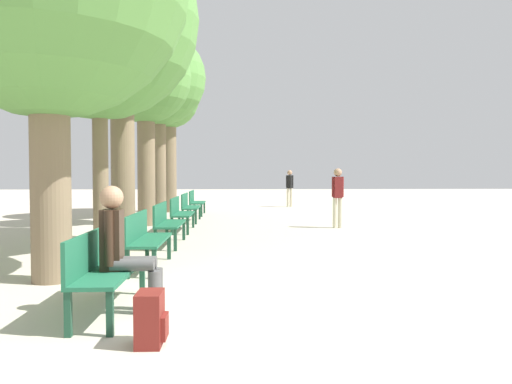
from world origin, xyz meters
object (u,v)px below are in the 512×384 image
(bench_row_1, at_px, (144,236))
(tree_row_4, at_px, (159,80))
(tree_row_2, at_px, (121,27))
(pedestrian_mid, at_px, (290,186))
(backpack, at_px, (151,319))
(bench_row_5, at_px, (195,201))
(tree_row_1, at_px, (99,20))
(bench_row_4, at_px, (189,205))
(bench_row_3, at_px, (180,211))
(tree_row_3, at_px, (146,81))
(person_seated, at_px, (124,246))
(tree_row_5, at_px, (169,104))
(pedestrian_near, at_px, (338,194))
(bench_row_2, at_px, (166,221))
(bench_row_0, at_px, (102,265))

(bench_row_1, distance_m, tree_row_4, 9.65)
(tree_row_2, xyz_separation_m, pedestrian_mid, (4.84, 10.38, -3.74))
(backpack, bearing_deg, bench_row_1, 100.99)
(bench_row_5, xyz_separation_m, tree_row_1, (-1.08, -8.18, 3.74))
(bench_row_4, xyz_separation_m, pedestrian_mid, (3.76, 6.48, 0.41))
(bench_row_3, distance_m, tree_row_4, 5.63)
(tree_row_4, bearing_deg, bench_row_1, -82.95)
(tree_row_3, distance_m, backpack, 10.66)
(bench_row_1, xyz_separation_m, bench_row_4, (0.00, 7.33, 0.00))
(tree_row_2, relative_size, tree_row_3, 1.17)
(tree_row_3, bearing_deg, person_seated, -81.54)
(tree_row_5, distance_m, person_seated, 14.17)
(tree_row_5, height_order, backpack, tree_row_5)
(bench_row_1, relative_size, tree_row_4, 0.27)
(tree_row_3, height_order, tree_row_5, tree_row_5)
(bench_row_3, relative_size, pedestrian_near, 1.03)
(bench_row_4, bearing_deg, tree_row_3, -137.51)
(tree_row_2, bearing_deg, bench_row_1, -72.56)
(bench_row_2, height_order, bench_row_5, same)
(person_seated, bearing_deg, tree_row_4, 96.68)
(tree_row_2, xyz_separation_m, backpack, (1.75, -6.90, -4.42))
(bench_row_5, height_order, tree_row_3, tree_row_3)
(bench_row_1, bearing_deg, bench_row_3, 90.00)
(person_seated, relative_size, pedestrian_near, 0.84)
(bench_row_2, height_order, tree_row_4, tree_row_4)
(person_seated, distance_m, pedestrian_mid, 16.65)
(tree_row_2, bearing_deg, pedestrian_near, 21.39)
(tree_row_4, bearing_deg, tree_row_5, 90.00)
(tree_row_2, xyz_separation_m, tree_row_5, (0.00, 7.81, -0.57))
(bench_row_3, xyz_separation_m, person_seated, (0.23, -7.35, 0.20))
(bench_row_0, relative_size, bench_row_4, 1.00)
(bench_row_3, height_order, bench_row_4, same)
(pedestrian_near, bearing_deg, bench_row_1, -127.02)
(bench_row_3, distance_m, tree_row_2, 4.52)
(bench_row_4, relative_size, bench_row_5, 1.00)
(pedestrian_near, bearing_deg, tree_row_2, -158.61)
(backpack, bearing_deg, tree_row_3, 100.13)
(tree_row_2, distance_m, backpack, 8.38)
(bench_row_5, bearing_deg, pedestrian_mid, 46.99)
(backpack, relative_size, pedestrian_mid, 0.29)
(tree_row_4, bearing_deg, bench_row_5, 44.23)
(bench_row_5, bearing_deg, tree_row_4, -135.77)
(bench_row_2, height_order, tree_row_2, tree_row_2)
(person_seated, bearing_deg, tree_row_1, 107.88)
(pedestrian_near, bearing_deg, tree_row_3, 170.51)
(bench_row_1, xyz_separation_m, tree_row_1, (-1.08, 1.60, 3.74))
(tree_row_1, bearing_deg, bench_row_1, -56.00)
(backpack, height_order, pedestrian_near, pedestrian_near)
(bench_row_1, bearing_deg, person_seated, -84.65)
(tree_row_1, height_order, person_seated, tree_row_1)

